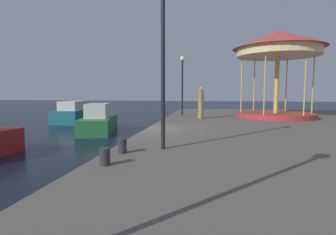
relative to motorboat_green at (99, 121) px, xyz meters
The scene contains 10 objects.
ground_plane 5.38m from the motorboat_green, 42.35° to the right, with size 120.00×120.00×0.00m, color black.
quay_dock 12.24m from the motorboat_green, 17.08° to the right, with size 15.51×28.55×0.80m, color #5B564F.
motorboat_green is the anchor object (origin of this frame).
motorboat_teal 6.64m from the motorboat_green, 128.27° to the left, with size 2.39×5.97×1.73m.
carousel 12.21m from the motorboat_green, 14.14° to the left, with size 5.72×5.72×5.57m.
lamp_post_mid_promenade 10.14m from the motorboat_green, 55.20° to the right, with size 0.36×0.36×4.65m.
lamp_post_far_end 6.71m from the motorboat_green, 36.25° to the left, with size 0.36×0.36×4.19m.
bollard_north 10.80m from the motorboat_green, 65.52° to the right, with size 0.24×0.24×0.40m, color #2D2D33.
bollard_center 9.70m from the motorboat_green, 62.55° to the right, with size 0.24×0.24×0.40m, color #2D2D33.
person_far_corner 6.46m from the motorboat_green, 11.43° to the left, with size 0.34×0.34×1.99m.
Camera 1 is at (2.89, -11.88, 2.48)m, focal length 28.41 mm.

